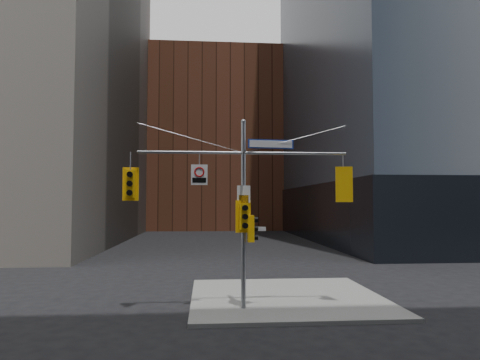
{
  "coord_description": "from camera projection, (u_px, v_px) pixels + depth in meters",
  "views": [
    {
      "loc": [
        -1.41,
        -14.19,
        4.09
      ],
      "look_at": [
        -0.13,
        2.0,
        4.96
      ],
      "focal_mm": 32.0,
      "sensor_mm": 36.0,
      "label": 1
    }
  ],
  "objects": [
    {
      "name": "street_sign_blade",
      "position": [
        271.0,
        144.0,
        16.43
      ],
      "size": [
        1.79,
        0.22,
        0.35
      ],
      "rotation": [
        0.0,
        0.0,
        0.1
      ],
      "color": "#102E99",
      "rests_on": "ground"
    },
    {
      "name": "traffic_light_east_arm",
      "position": [
        343.0,
        185.0,
        16.57
      ],
      "size": [
        0.65,
        0.57,
        1.37
      ],
      "rotation": [
        0.0,
        0.0,
        2.99
      ],
      "color": "#FFB50D",
      "rests_on": "ground"
    },
    {
      "name": "regulatory_sign_pole",
      "position": [
        244.0,
        195.0,
        16.13
      ],
      "size": [
        0.5,
        0.05,
        0.65
      ],
      "rotation": [
        0.0,
        0.0,
        -0.03
      ],
      "color": "silver",
      "rests_on": "ground"
    },
    {
      "name": "traffic_light_pole_side",
      "position": [
        252.0,
        229.0,
        16.21
      ],
      "size": [
        0.4,
        0.34,
        1.01
      ],
      "rotation": [
        0.0,
        0.0,
        1.62
      ],
      "color": "#FFB50D",
      "rests_on": "ground"
    },
    {
      "name": "podium_ne",
      "position": [
        467.0,
        213.0,
        48.24
      ],
      "size": [
        36.4,
        36.4,
        6.0
      ],
      "primitive_type": "cube",
      "color": "black",
      "rests_on": "ground"
    },
    {
      "name": "sidewalk_corner",
      "position": [
        286.0,
        297.0,
        18.16
      ],
      "size": [
        8.0,
        8.0,
        0.15
      ],
      "primitive_type": "cube",
      "color": "gray",
      "rests_on": "ground"
    },
    {
      "name": "regulatory_sign_arm",
      "position": [
        199.0,
        174.0,
        16.13
      ],
      "size": [
        0.62,
        0.07,
        0.78
      ],
      "rotation": [
        0.0,
        0.0,
        -0.02
      ],
      "color": "silver",
      "rests_on": "ground"
    },
    {
      "name": "traffic_light_west_arm",
      "position": [
        130.0,
        184.0,
        15.94
      ],
      "size": [
        0.6,
        0.49,
        1.26
      ],
      "rotation": [
        0.0,
        0.0,
        0.07
      ],
      "color": "#FFB50D",
      "rests_on": "ground"
    },
    {
      "name": "street_blade_ew",
      "position": [
        255.0,
        229.0,
        16.21
      ],
      "size": [
        0.81,
        0.07,
        0.16
      ],
      "rotation": [
        0.0,
        0.0,
        -0.05
      ],
      "color": "silver",
      "rests_on": "ground"
    },
    {
      "name": "signal_assembly",
      "position": [
        243.0,
        194.0,
        16.24
      ],
      "size": [
        8.0,
        0.8,
        7.3
      ],
      "color": "gray",
      "rests_on": "ground"
    },
    {
      "name": "traffic_light_pole_front",
      "position": [
        244.0,
        217.0,
        15.93
      ],
      "size": [
        0.58,
        0.5,
        1.22
      ],
      "rotation": [
        0.0,
        0.0,
        0.12
      ],
      "color": "#FFB50D",
      "rests_on": "ground"
    },
    {
      "name": "brick_midrise",
      "position": [
        215.0,
        144.0,
        72.51
      ],
      "size": [
        26.0,
        20.0,
        28.0
      ],
      "primitive_type": "cube",
      "color": "brown",
      "rests_on": "ground"
    },
    {
      "name": "ground",
      "position": [
        249.0,
        327.0,
        14.02
      ],
      "size": [
        160.0,
        160.0,
        0.0
      ],
      "primitive_type": "plane",
      "color": "black",
      "rests_on": "ground"
    },
    {
      "name": "street_blade_ns",
      "position": [
        242.0,
        233.0,
        16.62
      ],
      "size": [
        0.08,
        0.69,
        0.14
      ],
      "rotation": [
        0.0,
        0.0,
        -0.08
      ],
      "color": "#145926",
      "rests_on": "ground"
    }
  ]
}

